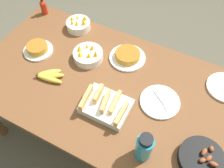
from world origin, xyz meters
TOP-DOWN VIEW (x-y plane):
  - ground_plane at (0.00, 0.00)m, footprint 14.00×14.00m
  - dining_table at (0.00, 0.00)m, footprint 1.87×0.99m
  - banana_bunch at (-0.40, -0.12)m, footprint 0.20×0.14m
  - melon_tray at (0.04, -0.16)m, footprint 0.28×0.22m
  - skillet at (0.64, -0.22)m, footprint 0.31×0.32m
  - frittata_plate_center at (-0.62, 0.04)m, footprint 0.21×0.21m
  - frittata_plate_side at (-0.01, 0.27)m, footprint 0.25×0.25m
  - empty_plate_near_front at (0.32, 0.03)m, footprint 0.25×0.25m
  - fruit_bowl_mango at (-0.49, 0.38)m, footprint 0.18×0.18m
  - fruit_bowl_citrus at (-0.26, 0.14)m, footprint 0.21×0.21m
  - water_bottle at (0.35, -0.32)m, footprint 0.09×0.09m
  - hot_sauce_bottle at (-0.83, 0.41)m, footprint 0.05×0.05m

SIDE VIEW (x-z plane):
  - ground_plane at x=0.00m, z-range 0.00..0.00m
  - dining_table at x=0.00m, z-range 0.29..1.03m
  - empty_plate_near_front at x=0.32m, z-range 0.73..0.76m
  - banana_bunch at x=-0.40m, z-range 0.74..0.78m
  - frittata_plate_side at x=-0.01m, z-range 0.73..0.79m
  - frittata_plate_center at x=-0.62m, z-range 0.73..0.80m
  - skillet at x=0.64m, z-range 0.72..0.81m
  - melon_tray at x=0.04m, z-range 0.72..0.82m
  - fruit_bowl_citrus at x=-0.26m, z-range 0.72..0.83m
  - fruit_bowl_mango at x=-0.49m, z-range 0.72..0.83m
  - hot_sauce_bottle at x=-0.83m, z-range 0.73..0.89m
  - water_bottle at x=0.35m, z-range 0.73..0.95m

